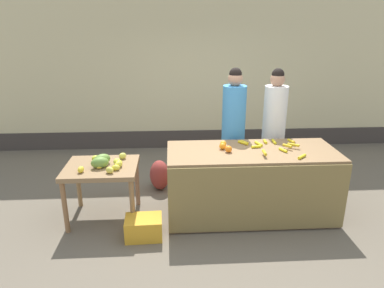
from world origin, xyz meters
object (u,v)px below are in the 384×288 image
Objects in this scene: vendor_woman_white_shirt at (274,131)px; produce_crate at (144,227)px; produce_sack at (160,175)px; vendor_woman_blue_shirt at (233,132)px.

produce_crate is (-1.89, -1.24, -0.81)m from vendor_woman_white_shirt.
produce_sack is at bearing 83.03° from produce_crate.
produce_crate is (-1.27, -1.19, -0.82)m from vendor_woman_blue_shirt.
produce_sack is (-1.73, 0.06, -0.71)m from vendor_woman_white_shirt.
produce_crate is at bearing -146.57° from vendor_woman_white_shirt.
vendor_woman_white_shirt is 1.87m from produce_sack.
vendor_woman_blue_shirt reaches higher than produce_crate.
vendor_woman_white_shirt is 3.97× the size of produce_sack.
vendor_woman_blue_shirt is 4.02× the size of produce_sack.
vendor_woman_blue_shirt reaches higher than vendor_woman_white_shirt.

